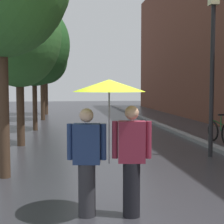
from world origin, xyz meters
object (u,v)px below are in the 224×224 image
Objects in this scene: street_lamp_post at (212,63)px; couple_under_umbrella at (109,127)px; street_tree_4 at (45,60)px; street_tree_1 at (19,35)px; street_tree_3 at (42,43)px; street_tree_2 at (34,45)px.

couple_under_umbrella is at bearing -130.28° from street_lamp_post.
street_tree_4 is 2.67× the size of couple_under_umbrella.
street_tree_1 is 0.86× the size of street_tree_3.
street_tree_3 reaches higher than street_tree_2.
street_tree_3 is (0.05, 4.66, 0.65)m from street_tree_2.
street_tree_2 is (0.12, 3.99, 0.16)m from street_tree_1.
street_tree_2 is 8.49m from street_lamp_post.
street_lamp_post is at bearing -50.67° from street_tree_2.
street_tree_4 is at bearing 89.44° from street_tree_1.
street_lamp_post is (3.35, 3.96, 1.25)m from couple_under_umbrella.
street_tree_2 is 1.02× the size of street_tree_4.
couple_under_umbrella is 0.46× the size of street_lamp_post.
street_tree_1 reaches higher than couple_under_umbrella.
street_lamp_post is at bearing -24.73° from street_tree_1.
street_tree_4 is (-0.00, 8.63, 0.02)m from street_tree_2.
couple_under_umbrella is at bearing -84.09° from street_tree_4.
street_tree_3 reaches higher than couple_under_umbrella.
street_tree_2 is at bearing 88.23° from street_tree_1.
couple_under_umbrella is (2.10, -6.47, -2.26)m from street_tree_1.
street_tree_2 is 2.71× the size of couple_under_umbrella.
street_lamp_post is at bearing -64.68° from street_tree_3.
street_tree_1 is 0.95× the size of street_tree_2.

